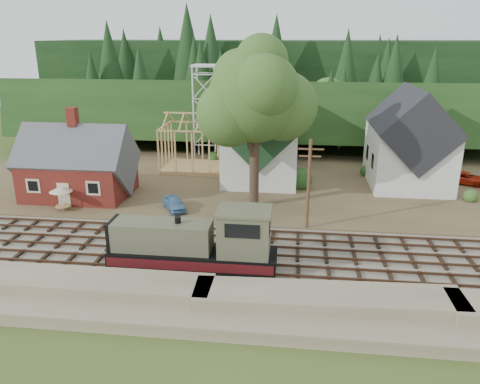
# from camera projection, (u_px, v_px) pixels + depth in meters

# --- Properties ---
(ground) EXTENTS (140.00, 140.00, 0.00)m
(ground) POSITION_uv_depth(u_px,v_px,m) (216.00, 253.00, 36.22)
(ground) COLOR #384C1E
(ground) RESTS_ON ground
(embankment) EXTENTS (64.00, 5.00, 1.60)m
(embankment) POSITION_uv_depth(u_px,v_px,m) (193.00, 314.00, 28.23)
(embankment) COLOR #7F7259
(embankment) RESTS_ON ground
(railroad_bed) EXTENTS (64.00, 11.00, 0.16)m
(railroad_bed) POSITION_uv_depth(u_px,v_px,m) (216.00, 252.00, 36.20)
(railroad_bed) COLOR #726B5B
(railroad_bed) RESTS_ON ground
(village_flat) EXTENTS (64.00, 26.00, 0.30)m
(village_flat) POSITION_uv_depth(u_px,v_px,m) (243.00, 182.00, 53.10)
(village_flat) COLOR brown
(village_flat) RESTS_ON ground
(hillside) EXTENTS (70.00, 28.96, 12.74)m
(hillside) POSITION_uv_depth(u_px,v_px,m) (260.00, 139.00, 75.73)
(hillside) COLOR #1E3F19
(hillside) RESTS_ON ground
(ridge) EXTENTS (80.00, 20.00, 12.00)m
(ridge) POSITION_uv_depth(u_px,v_px,m) (266.00, 121.00, 90.77)
(ridge) COLOR black
(ridge) RESTS_ON ground
(depot) EXTENTS (10.80, 7.41, 9.00)m
(depot) POSITION_uv_depth(u_px,v_px,m) (78.00, 168.00, 47.35)
(depot) COLOR #521A12
(depot) RESTS_ON village_flat
(church) EXTENTS (8.40, 15.17, 13.00)m
(church) POSITION_uv_depth(u_px,v_px,m) (262.00, 136.00, 52.85)
(church) COLOR silver
(church) RESTS_ON village_flat
(farmhouse) EXTENTS (8.40, 10.80, 10.60)m
(farmhouse) POSITION_uv_depth(u_px,v_px,m) (409.00, 143.00, 50.49)
(farmhouse) COLOR silver
(farmhouse) RESTS_ON village_flat
(timber_frame) EXTENTS (8.20, 6.20, 6.99)m
(timber_frame) POSITION_uv_depth(u_px,v_px,m) (197.00, 146.00, 56.55)
(timber_frame) COLOR tan
(timber_frame) RESTS_ON village_flat
(lattice_tower) EXTENTS (3.20, 3.20, 12.12)m
(lattice_tower) POSITION_uv_depth(u_px,v_px,m) (205.00, 84.00, 60.03)
(lattice_tower) COLOR silver
(lattice_tower) RESTS_ON village_flat
(big_tree) EXTENTS (10.90, 8.40, 14.70)m
(big_tree) POSITION_uv_depth(u_px,v_px,m) (257.00, 102.00, 42.19)
(big_tree) COLOR #38281E
(big_tree) RESTS_ON village_flat
(telegraph_pole_near) EXTENTS (2.20, 0.28, 8.00)m
(telegraph_pole_near) POSITION_uv_depth(u_px,v_px,m) (309.00, 184.00, 38.96)
(telegraph_pole_near) COLOR #4C331E
(telegraph_pole_near) RESTS_ON ground
(locomotive) EXTENTS (11.65, 2.91, 4.67)m
(locomotive) POSITION_uv_depth(u_px,v_px,m) (199.00, 244.00, 32.82)
(locomotive) COLOR black
(locomotive) RESTS_ON railroad_bed
(car_blue) EXTENTS (3.22, 3.96, 1.27)m
(car_blue) POSITION_uv_depth(u_px,v_px,m) (174.00, 203.00, 44.10)
(car_blue) COLOR #5487B4
(car_blue) RESTS_ON village_flat
(car_green) EXTENTS (3.66, 2.24, 1.14)m
(car_green) POSITION_uv_depth(u_px,v_px,m) (64.00, 182.00, 50.75)
(car_green) COLOR gray
(car_green) RESTS_ON village_flat
(car_red) EXTENTS (5.10, 3.99, 1.29)m
(car_red) POSITION_uv_depth(u_px,v_px,m) (466.00, 178.00, 51.78)
(car_red) COLOR red
(car_red) RESTS_ON village_flat
(patio_set) EXTENTS (2.10, 2.10, 2.34)m
(patio_set) POSITION_uv_depth(u_px,v_px,m) (61.00, 190.00, 43.50)
(patio_set) COLOR silver
(patio_set) RESTS_ON village_flat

